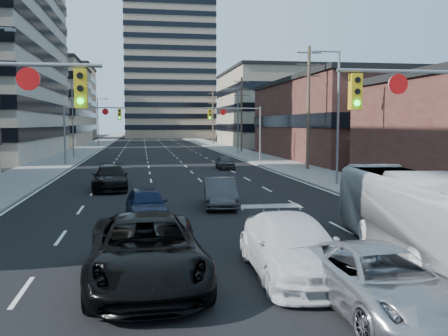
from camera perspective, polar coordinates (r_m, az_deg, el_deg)
The scene contains 26 objects.
road_surface at distance 136.74m, azimuth -8.37°, elevation 3.25°, with size 18.00×300.00×0.02m, color black.
sidewalk_left at distance 137.01m, azimuth -13.19°, elevation 3.20°, with size 5.00×300.00×0.15m, color slate.
sidewalk_right at distance 137.42m, azimuth -3.56°, elevation 3.33°, with size 5.00×300.00×0.15m, color slate.
office_left_far at distance 108.88m, azimuth -20.95°, elevation 6.73°, with size 20.00×30.00×16.00m, color gray.
storefront_right_mid at distance 62.51m, azimuth 15.70°, elevation 5.17°, with size 20.00×30.00×9.00m, color #472119.
office_right_far at distance 98.59m, azimuth 6.82°, elevation 6.66°, with size 22.00×28.00×14.00m, color gray.
apartment_tower at distance 158.83m, azimuth -6.41°, elevation 14.01°, with size 26.00×26.00×58.00m, color gray.
bg_block_left at distance 148.98m, azimuth -19.41°, elevation 7.00°, with size 24.00×24.00×20.00m, color #ADA089.
bg_block_right at distance 140.93m, azimuth 4.79°, elevation 5.77°, with size 22.00×22.00×12.00m, color gray.
signal_far_left at distance 51.91m, azimuth -15.25°, elevation 5.02°, with size 6.09×0.33×6.00m.
signal_far_right at distance 52.63m, azimuth 1.70°, elevation 5.20°, with size 6.09×0.33×6.00m.
utility_pole_block at distance 45.12m, azimuth 9.62°, elevation 7.03°, with size 2.20×0.28×11.00m.
utility_pole_midblock at distance 74.13m, azimuth 2.02°, elevation 6.29°, with size 2.20×0.28×11.00m.
utility_pole_distant at distance 103.70m, azimuth -1.28°, elevation 5.93°, with size 2.20×0.28×11.00m.
streetlight_left_mid at distance 62.16m, azimuth -16.77°, elevation 5.65°, with size 2.03×0.22×9.00m.
streetlight_left_far at distance 96.98m, azimuth -14.12°, elevation 5.42°, with size 2.03×0.22×9.00m.
streetlight_right_near at distance 34.14m, azimuth 12.67°, elevation 6.42°, with size 2.03×0.22×9.00m.
streetlight_right_far at distance 67.87m, azimuth 1.47°, elevation 5.79°, with size 2.03×0.22×9.00m.
black_pickup at distance 13.25m, azimuth -8.90°, elevation -9.32°, with size 2.93×6.35×1.77m, color black.
white_van at distance 13.94m, azimuth 7.80°, elevation -8.91°, with size 2.26×5.56×1.61m, color silver.
silver_suv at distance 11.74m, azimuth 17.48°, elevation -12.20°, with size 2.40×5.21×1.45m, color #9FA0A3.
transit_bus at distance 16.72m, azimuth 21.14°, elevation -4.97°, with size 2.26×9.68×2.70m, color silver.
sedan_blue at distance 21.78m, azimuth -8.87°, elevation -4.11°, with size 1.69×4.20×1.43m, color black.
sedan_grey_center at distance 25.07m, azimuth -0.46°, elevation -2.83°, with size 1.53×4.40×1.45m, color #313133.
sedan_black_far at distance 32.36m, azimuth -12.87°, elevation -1.09°, with size 2.17×5.33×1.55m, color black.
sedan_grey_right at distance 46.08m, azimuth 0.11°, elevation 0.63°, with size 1.45×3.60×1.23m, color #343436.
Camera 1 is at (-2.43, -6.65, 4.16)m, focal length 40.00 mm.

